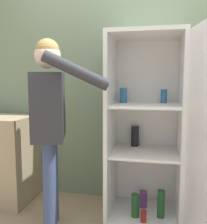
# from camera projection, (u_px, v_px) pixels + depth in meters

# --- Properties ---
(wall_back) EXTENTS (7.00, 0.06, 2.55)m
(wall_back) POSITION_uv_depth(u_px,v_px,m) (129.00, 82.00, 2.76)
(wall_back) COLOR gray
(wall_back) RESTS_ON ground_plane
(refrigerator) EXTENTS (0.85, 1.27, 1.71)m
(refrigerator) POSITION_uv_depth(u_px,v_px,m) (156.00, 131.00, 2.32)
(refrigerator) COLOR white
(refrigerator) RESTS_ON ground_plane
(person) EXTENTS (0.74, 0.57, 1.63)m
(person) POSITION_uv_depth(u_px,v_px,m) (50.00, 111.00, 2.22)
(person) COLOR #384770
(person) RESTS_ON ground_plane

